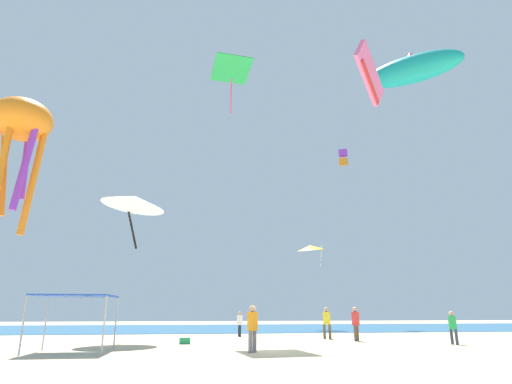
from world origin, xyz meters
The scene contains 16 objects.
ground centered at (0.00, 0.00, -0.05)m, with size 110.00×110.00×0.10m, color #D1BA8C.
ocean_strip centered at (0.00, 25.33, 0.01)m, with size 110.00×22.09×0.03m, color #28608C.
canopy_tent centered at (-8.13, 0.60, 2.19)m, with size 3.11×2.65×2.32m.
person_near_tent centered at (-0.01, 10.81, 0.95)m, with size 0.39×0.43×1.62m.
person_leftmost centered at (6.16, 5.40, 1.11)m, with size 0.45×0.45×1.89m.
person_central centered at (5.07, 7.45, 1.10)m, with size 0.50×0.45×1.88m.
person_rightmost centered at (-0.65, -0.60, 1.11)m, with size 0.45×0.45×1.90m.
person_far_shore centered at (10.18, 2.23, 0.97)m, with size 0.39×0.43×1.65m.
cooler_box centered at (-3.51, 4.55, 0.18)m, with size 0.57×0.37×0.35m.
kite_delta_yellow centered at (7.94, 20.99, 7.63)m, with size 3.75×3.75×2.32m.
kite_parafoil_pink centered at (6.95, 2.54, 15.49)m, with size 3.20×3.40×2.68m.
kite_octopus_orange centered at (-12.65, 3.27, 11.16)m, with size 3.52×3.52×7.30m.
kite_inflatable_teal centered at (11.38, 5.23, 17.97)m, with size 6.46×5.78×2.41m.
kite_box_purple centered at (13.93, 26.49, 19.43)m, with size 1.31×1.36×2.09m.
kite_diamond_green centered at (-0.91, 10.35, 19.87)m, with size 3.26×3.20×4.32m.
kite_delta_white centered at (-7.05, 7.06, 8.17)m, with size 4.49×4.44×3.31m.
Camera 1 is at (-3.06, -18.80, 1.66)m, focal length 29.37 mm.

